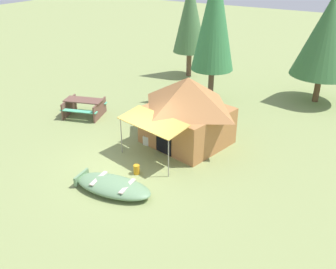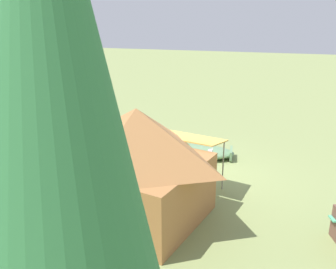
# 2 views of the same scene
# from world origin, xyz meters

# --- Properties ---
(ground_plane) EXTENTS (80.00, 80.00, 0.00)m
(ground_plane) POSITION_xyz_m (0.00, 0.00, 0.00)
(ground_plane) COLOR #829155
(beached_rowboat) EXTENTS (2.76, 1.45, 0.39)m
(beached_rowboat) POSITION_xyz_m (0.45, -1.59, 0.20)
(beached_rowboat) COLOR #648A60
(beached_rowboat) RESTS_ON ground_plane
(canvas_cabin_tent) EXTENTS (3.64, 4.35, 2.69)m
(canvas_cabin_tent) POSITION_xyz_m (0.84, 2.58, 1.39)
(canvas_cabin_tent) COLOR #AB703E
(canvas_cabin_tent) RESTS_ON ground_plane
(cooler_box) EXTENTS (0.39, 0.59, 0.38)m
(cooler_box) POSITION_xyz_m (-0.36, 1.77, 0.19)
(cooler_box) COLOR beige
(cooler_box) RESTS_ON ground_plane
(fuel_can) EXTENTS (0.22, 0.22, 0.33)m
(fuel_can) POSITION_xyz_m (0.50, -0.35, 0.17)
(fuel_can) COLOR orange
(fuel_can) RESTS_ON ground_plane
(pine_tree_far_center) EXTENTS (2.02, 2.02, 6.60)m
(pine_tree_far_center) POSITION_xyz_m (-0.28, 7.07, 4.12)
(pine_tree_far_center) COLOR #4E3C30
(pine_tree_far_center) RESTS_ON ground_plane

